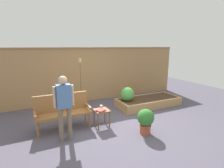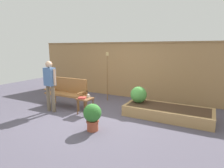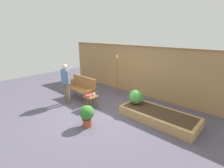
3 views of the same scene
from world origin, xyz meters
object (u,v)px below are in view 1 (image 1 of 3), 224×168
object	(u,v)px
tiki_torch	(81,75)
side_table	(102,113)
cup_on_table	(101,107)
book_on_table	(101,110)
potted_boxwood	(146,120)
person_by_bench	(64,103)
garden_bench	(62,109)
shrub_near_bench	(127,94)

from	to	relation	value
tiki_torch	side_table	bearing A→B (deg)	-85.33
cup_on_table	book_on_table	world-z (taller)	cup_on_table
potted_boxwood	person_by_bench	bearing A→B (deg)	163.58
cup_on_table	garden_bench	bearing A→B (deg)	166.38
garden_bench	cup_on_table	distance (m)	1.06
shrub_near_bench	garden_bench	bearing A→B (deg)	-167.25
cup_on_table	book_on_table	bearing A→B (deg)	-116.21
shrub_near_bench	person_by_bench	world-z (taller)	person_by_bench
potted_boxwood	shrub_near_bench	xyz separation A→B (m)	(0.50, 1.78, 0.16)
potted_boxwood	book_on_table	bearing A→B (deg)	137.98
book_on_table	tiki_torch	world-z (taller)	tiki_torch
tiki_torch	book_on_table	bearing A→B (deg)	-87.52
garden_bench	person_by_bench	xyz separation A→B (m)	(-0.06, -0.69, 0.39)
side_table	potted_boxwood	world-z (taller)	potted_boxwood
side_table	potted_boxwood	xyz separation A→B (m)	(0.84, -0.88, -0.02)
cup_on_table	book_on_table	distance (m)	0.21
garden_bench	tiki_torch	distance (m)	1.63
potted_boxwood	person_by_bench	world-z (taller)	person_by_bench
garden_bench	shrub_near_bench	size ratio (longest dim) A/B	2.92
tiki_torch	cup_on_table	bearing A→B (deg)	-83.53
garden_bench	shrub_near_bench	xyz separation A→B (m)	(2.33, 0.53, 0.00)
cup_on_table	potted_boxwood	size ratio (longest dim) A/B	0.17
cup_on_table	tiki_torch	distance (m)	1.62
book_on_table	person_by_bench	size ratio (longest dim) A/B	0.14
garden_bench	cup_on_table	bearing A→B (deg)	-13.62
garden_bench	side_table	distance (m)	1.07
garden_bench	side_table	world-z (taller)	garden_bench
side_table	cup_on_table	bearing A→B (deg)	73.18
side_table	cup_on_table	world-z (taller)	cup_on_table
book_on_table	person_by_bench	xyz separation A→B (m)	(-1.00, -0.25, 0.44)
side_table	book_on_table	bearing A→B (deg)	-129.24
cup_on_table	potted_boxwood	xyz separation A→B (m)	(0.81, -1.00, -0.15)
side_table	tiki_torch	xyz separation A→B (m)	(-0.13, 1.58, 0.82)
cup_on_table	book_on_table	size ratio (longest dim) A/B	0.51
book_on_table	shrub_near_bench	xyz separation A→B (m)	(1.40, 0.97, 0.05)
side_table	potted_boxwood	distance (m)	1.22
cup_on_table	tiki_torch	size ratio (longest dim) A/B	0.06
book_on_table	person_by_bench	world-z (taller)	person_by_bench
potted_boxwood	tiki_torch	xyz separation A→B (m)	(-0.97, 2.46, 0.84)
cup_on_table	person_by_bench	world-z (taller)	person_by_bench
garden_bench	person_by_bench	world-z (taller)	person_by_bench
shrub_near_bench	tiki_torch	world-z (taller)	tiki_torch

